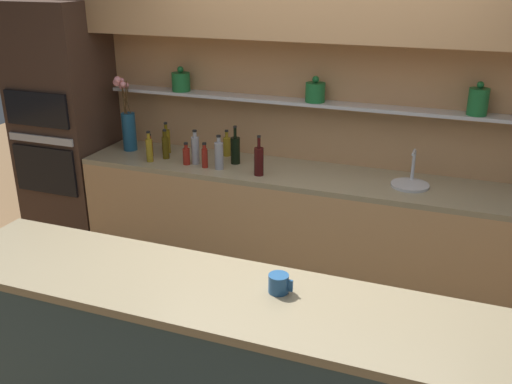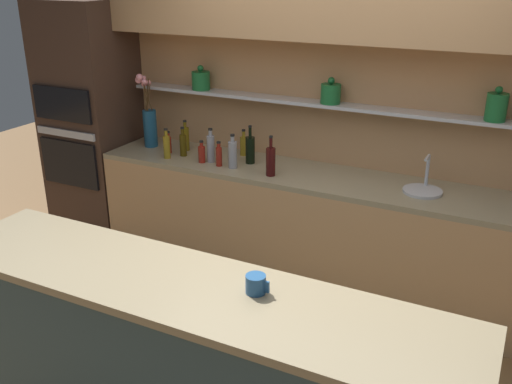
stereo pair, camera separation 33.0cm
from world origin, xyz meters
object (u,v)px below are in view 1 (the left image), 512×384
bottle_oil_5 (166,147)px  bottle_sauce_7 (205,157)px  bottle_spirit_9 (219,155)px  bottle_spirit_8 (195,150)px  flower_vase (128,124)px  bottle_wine_6 (235,150)px  coffee_mug (279,283)px  bottle_sauce_4 (150,147)px  oven_tower (66,128)px  sink_fixture (410,182)px  bottle_sauce_0 (186,155)px  bottle_oil_1 (167,141)px  bottle_oil_2 (149,149)px  bottle_oil_3 (227,146)px  bottle_wine_10 (259,161)px

bottle_oil_5 → bottle_sauce_7: size_ratio=1.23×
bottle_spirit_9 → bottle_spirit_8: bearing=167.7°
flower_vase → bottle_oil_5: flower_vase is taller
bottle_wine_6 → coffee_mug: (0.98, -1.84, 0.03)m
bottle_wine_6 → bottle_spirit_9: bearing=-111.7°
bottle_oil_5 → bottle_spirit_8: size_ratio=0.89×
flower_vase → bottle_oil_5: bearing=-13.6°
bottle_sauce_4 → bottle_sauce_7: bottle_sauce_7 is taller
oven_tower → flower_vase: size_ratio=3.38×
sink_fixture → bottle_sauce_0: bearing=-175.4°
bottle_sauce_0 → coffee_mug: 2.14m
bottle_oil_1 → bottle_sauce_4: 0.16m
sink_fixture → bottle_wine_6: bottle_wine_6 is taller
flower_vase → bottle_spirit_9: size_ratio=2.35×
bottle_oil_1 → bottle_oil_2: (-0.02, -0.25, -0.00)m
sink_fixture → bottle_sauce_7: bearing=-174.3°
bottle_spirit_9 → bottle_oil_5: bearing=170.8°
bottle_oil_2 → coffee_mug: bearing=-45.2°
sink_fixture → bottle_oil_2: bearing=-175.0°
bottle_oil_3 → bottle_wine_6: bottle_wine_6 is taller
bottle_oil_2 → bottle_oil_5: 0.14m
bottle_spirit_9 → flower_vase: bearing=168.9°
bottle_oil_3 → bottle_oil_1: bearing=-168.8°
bottle_oil_1 → bottle_oil_2: size_ratio=1.04×
bottle_sauce_0 → bottle_spirit_9: bottle_spirit_9 is taller
bottle_wine_6 → flower_vase: bearing=179.2°
oven_tower → sink_fixture: oven_tower is taller
bottle_spirit_9 → sink_fixture: bearing=5.8°
flower_vase → bottle_oil_5: 0.43m
bottle_oil_5 → bottle_sauce_7: 0.40m
bottle_oil_3 → bottle_wine_10: size_ratio=0.71×
bottle_oil_3 → bottle_sauce_7: bearing=-97.6°
bottle_oil_2 → bottle_spirit_9: bearing=2.9°
bottle_oil_1 → coffee_mug: bottle_oil_1 is taller
bottle_sauce_0 → bottle_oil_5: 0.24m
oven_tower → bottle_oil_1: (0.94, 0.09, -0.03)m
bottle_oil_5 → bottle_oil_3: bearing=28.8°
bottle_sauce_0 → bottle_oil_1: bearing=143.8°
bottle_oil_3 → bottle_spirit_8: 0.31m
bottle_sauce_7 → coffee_mug: size_ratio=1.78×
oven_tower → bottle_spirit_9: bearing=-5.0°
flower_vase → bottle_sauce_7: 0.83m
bottle_sauce_4 → bottle_oil_5: 0.15m
bottle_oil_2 → bottle_oil_3: bearing=34.2°
flower_vase → bottle_oil_1: 0.36m
bottle_spirit_8 → oven_tower: bearing=176.3°
sink_fixture → bottle_sauce_4: (-2.07, -0.05, 0.05)m
bottle_sauce_0 → bottle_spirit_8: 0.08m
bottle_sauce_0 → bottle_spirit_8: bottle_spirit_8 is taller
bottle_oil_1 → bottle_oil_2: bearing=-93.5°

